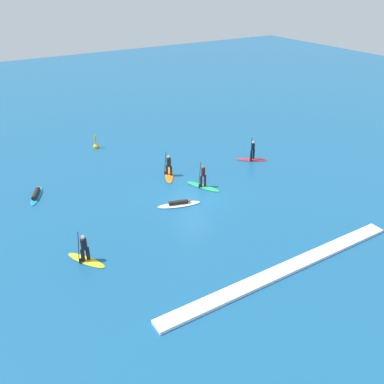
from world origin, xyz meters
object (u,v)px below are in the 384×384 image
surfer_on_green_board (203,182)px  surfer_on_white_board (179,204)px  surfer_on_blue_board (36,194)px  marker_buoy (96,146)px  surfer_on_red_board (252,155)px  surfer_on_orange_board (169,170)px  surfer_on_yellow_board (85,253)px

surfer_on_green_board → surfer_on_white_board: bearing=91.4°
surfer_on_blue_board → marker_buoy: 9.55m
surfer_on_white_board → marker_buoy: (-1.28, 13.16, 0.10)m
surfer_on_blue_board → surfer_on_red_board: surfer_on_red_board is taller
marker_buoy → surfer_on_green_board: bearing=-70.3°
surfer_on_white_board → marker_buoy: size_ratio=2.27×
surfer_on_white_board → surfer_on_orange_board: 4.82m
surfer_on_blue_board → surfer_on_red_board: size_ratio=1.13×
surfer_on_green_board → surfer_on_orange_board: bearing=-2.4°
surfer_on_red_board → marker_buoy: surfer_on_red_board is taller
surfer_on_yellow_board → surfer_on_green_board: 11.37m
surfer_on_green_board → marker_buoy: (-4.21, 11.73, -0.24)m
surfer_on_orange_board → marker_buoy: surfer_on_orange_board is taller
surfer_on_blue_board → surfer_on_yellow_board: (0.56, -9.27, 0.38)m
surfer_on_white_board → surfer_on_red_board: (9.30, 3.40, 0.37)m
surfer_on_white_board → surfer_on_orange_board: (1.67, 4.51, 0.36)m
surfer_on_yellow_board → marker_buoy: surfer_on_yellow_board is taller
surfer_on_white_board → surfer_on_green_board: (2.93, 1.42, 0.34)m
marker_buoy → surfer_on_blue_board: bearing=-136.7°
surfer_on_red_board → surfer_on_orange_board: size_ratio=0.89×
surfer_on_blue_board → surfer_on_orange_board: size_ratio=1.00×
surfer_on_yellow_board → marker_buoy: 17.07m
surfer_on_red_board → surfer_on_green_board: (-6.37, -1.98, -0.04)m
surfer_on_blue_board → surfer_on_green_board: 12.31m
surfer_on_red_board → surfer_on_yellow_board: surfer_on_red_board is taller
surfer_on_blue_board → surfer_on_white_board: bearing=-104.0°
surfer_on_yellow_board → surfer_on_green_board: (10.61, 4.09, -0.09)m
surfer_on_orange_board → surfer_on_yellow_board: 11.78m
surfer_on_orange_board → surfer_on_yellow_board: surfer_on_orange_board is taller
surfer_on_white_board → surfer_on_blue_board: surfer_on_blue_board is taller
surfer_on_white_board → surfer_on_blue_board: bearing=158.1°
surfer_on_blue_board → surfer_on_orange_board: 10.14m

